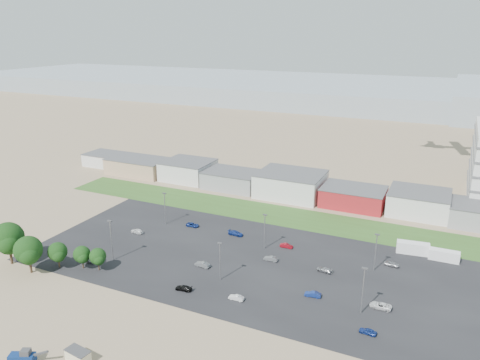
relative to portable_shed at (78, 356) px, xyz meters
The scene contains 34 objects.
ground 28.79m from the portable_shed, 67.03° to the left, with size 700.00×700.00×0.00m, color #836A53.
parking_lot 49.25m from the portable_shed, 70.76° to the left, with size 120.00×50.00×0.01m, color black.
grass_strip 79.29m from the portable_shed, 81.86° to the left, with size 160.00×16.00×0.02m, color #31521E.
hills_backdrop 345.32m from the portable_shed, 81.47° to the left, with size 700.00×200.00×9.00m, color gray, non-canonical shape.
building_row 97.70m from the portable_shed, 93.39° to the left, with size 170.00×20.00×8.00m, color silver, non-canonical shape.
portable_shed is the anchor object (origin of this frame).
telehandler 9.51m from the portable_shed, 151.59° to the right, with size 7.01×2.34×2.92m, color navy, non-canonical shape.
box_trailer_a 83.97m from the portable_shed, 54.60° to the left, with size 8.07×2.52×3.03m, color silver, non-canonical shape.
box_trailer_b 87.93m from the portable_shed, 50.31° to the left, with size 7.24×2.26×2.72m, color silver, non-canonical shape.
tree_far_left 46.11m from the portable_shed, 153.22° to the left, with size 8.18×8.18×12.27m, color black, non-canonical shape.
tree_left 38.40m from the portable_shed, 149.47° to the left, with size 7.02×7.02×10.53m, color black, non-canonical shape.
tree_mid 37.58m from the portable_shed, 139.97° to the left, with size 4.96×4.96×7.44m, color black, non-canonical shape.
tree_right 35.10m from the portable_shed, 131.39° to the left, with size 4.39×4.39×6.58m, color black, non-canonical shape.
tree_near 33.30m from the portable_shed, 125.06° to the left, with size 4.28×4.28×6.42m, color black, non-canonical shape.
lightpole_front_l 38.25m from the portable_shed, 120.58° to the left, with size 1.26×0.53×10.74m, color slate, non-canonical shape.
lightpole_front_m 36.93m from the portable_shed, 74.86° to the left, with size 1.11×0.46×9.41m, color slate, non-canonical shape.
lightpole_front_r 55.19m from the portable_shed, 40.48° to the left, with size 1.22×0.51×10.34m, color slate, non-canonical shape.
lightpole_back_l 61.33m from the portable_shed, 109.30° to the left, with size 1.15×0.48×9.75m, color slate, non-canonical shape.
lightpole_back_m 56.51m from the portable_shed, 76.97° to the left, with size 1.14×0.47×9.67m, color slate, non-canonical shape.
lightpole_back_r 68.82m from the portable_shed, 53.20° to the left, with size 1.12×0.47×9.53m, color slate, non-canonical shape.
parked_car_0 59.79m from the portable_shed, 40.88° to the left, with size 2.07×4.50×1.25m, color silver.
parked_car_1 48.76m from the portable_shed, 50.34° to the left, with size 1.25×3.59×1.18m, color navy.
parked_car_2 53.21m from the portable_shed, 33.43° to the left, with size 1.34×3.34×1.14m, color navy.
parked_car_3 28.24m from the portable_shed, 81.26° to the left, with size 1.58×3.88×1.12m, color black.
parked_car_4 39.27m from the portable_shed, 85.91° to the left, with size 1.37×3.94×1.30m, color #595B5E.
parked_car_5 54.13m from the portable_shed, 116.13° to the left, with size 1.53×3.80×1.30m, color silver.
parked_car_6 59.21m from the portable_shed, 87.81° to the left, with size 1.80×4.42×1.28m, color navy.
parked_car_7 51.95m from the portable_shed, 71.13° to the left, with size 1.25×3.60×1.19m, color #595B5E.
parked_car_8 74.03m from the portable_shed, 52.74° to the left, with size 1.43×3.56×1.21m, color #A5A5AA.
parked_car_9 60.52m from the portable_shed, 101.32° to the left, with size 1.80×3.89×1.08m, color navy.
parked_car_10 38.21m from the portable_shed, 129.61° to the left, with size 1.62×3.99×1.16m, color #595B5E.
parked_car_11 60.47m from the portable_shed, 72.79° to the left, with size 1.20×3.43×1.13m, color maroon.
parked_car_12 57.91m from the portable_shed, 58.22° to the left, with size 1.56×3.84×1.11m, color #A5A5AA.
parked_car_13 33.73m from the portable_shed, 60.50° to the left, with size 1.19×3.40×1.12m, color silver.
Camera 1 is at (43.07, -76.22, 55.39)m, focal length 35.00 mm.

